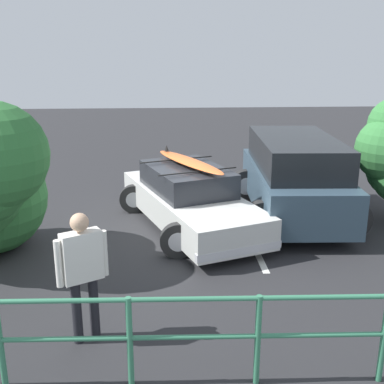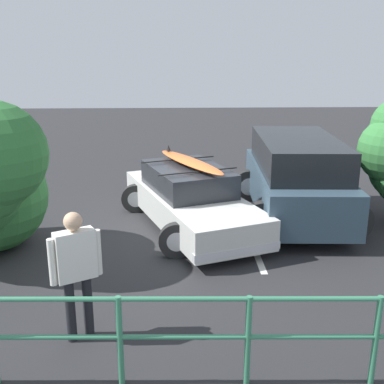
# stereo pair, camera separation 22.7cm
# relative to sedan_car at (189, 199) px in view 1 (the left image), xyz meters

# --- Properties ---
(ground_plane) EXTENTS (44.00, 44.00, 0.02)m
(ground_plane) POSITION_rel_sedan_car_xyz_m (0.73, 0.60, -0.62)
(ground_plane) COLOR #28282B
(ground_plane) RESTS_ON ground
(parking_stripe) EXTENTS (0.12, 4.66, 0.00)m
(parking_stripe) POSITION_rel_sedan_car_xyz_m (-1.18, 0.04, -0.61)
(parking_stripe) COLOR silver
(parking_stripe) RESTS_ON ground
(sedan_car) EXTENTS (3.15, 4.72, 1.56)m
(sedan_car) POSITION_rel_sedan_car_xyz_m (0.00, 0.00, 0.00)
(sedan_car) COLOR silver
(sedan_car) RESTS_ON ground
(suv_car) EXTENTS (2.72, 4.45, 1.82)m
(suv_car) POSITION_rel_sedan_car_xyz_m (-2.35, -0.43, 0.33)
(suv_car) COLOR #334756
(suv_car) RESTS_ON ground
(person_bystander) EXTENTS (0.61, 0.42, 1.75)m
(person_bystander) POSITION_rel_sedan_car_xyz_m (1.57, 4.12, 0.44)
(person_bystander) COLOR black
(person_bystander) RESTS_ON ground
(railing_fence) EXTENTS (8.57, 0.36, 1.11)m
(railing_fence) POSITION_rel_sedan_car_xyz_m (0.94, 5.06, 0.11)
(railing_fence) COLOR #387F5B
(railing_fence) RESTS_ON ground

